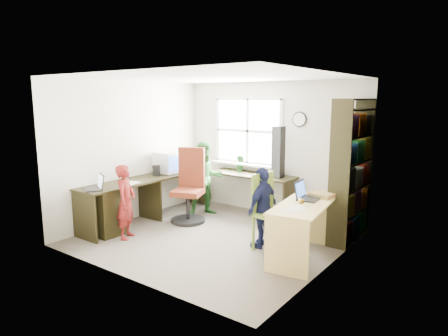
% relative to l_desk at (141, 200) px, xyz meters
% --- Properties ---
extents(room, '(3.64, 3.44, 2.44)m').
position_rel_l_desk_xyz_m(room, '(1.32, 0.38, 0.76)').
color(room, '#4E463D').
rests_on(room, ground).
extents(l_desk, '(2.38, 2.95, 0.75)m').
position_rel_l_desk_xyz_m(l_desk, '(0.00, 0.00, 0.00)').
color(l_desk, black).
rests_on(l_desk, ground).
extents(right_desk, '(0.77, 1.35, 0.74)m').
position_rel_l_desk_xyz_m(right_desk, '(2.71, 0.36, 0.08)').
color(right_desk, '#E1C470').
rests_on(right_desk, ground).
extents(bookshelf, '(0.30, 1.02, 2.10)m').
position_rel_l_desk_xyz_m(bookshelf, '(2.96, 1.47, 0.55)').
color(bookshelf, black).
rests_on(bookshelf, ground).
extents(swivel_chair, '(0.77, 0.77, 1.26)m').
position_rel_l_desk_xyz_m(swivel_chair, '(0.42, 0.74, 0.09)').
color(swivel_chair, black).
rests_on(swivel_chair, ground).
extents(wooden_chair, '(0.54, 0.54, 1.08)m').
position_rel_l_desk_xyz_m(wooden_chair, '(2.19, 0.40, 0.13)').
color(wooden_chair, olive).
rests_on(wooden_chair, ground).
extents(crt_monitor, '(0.41, 0.36, 0.39)m').
position_rel_l_desk_xyz_m(crt_monitor, '(-0.21, 0.84, 0.49)').
color(crt_monitor, white).
rests_on(crt_monitor, l_desk).
extents(laptop_left, '(0.42, 0.39, 0.23)m').
position_rel_l_desk_xyz_m(laptop_left, '(-0.16, -0.73, 0.35)').
color(laptop_left, black).
rests_on(laptop_left, l_desk).
extents(laptop_right, '(0.33, 0.39, 0.25)m').
position_rel_l_desk_xyz_m(laptop_right, '(2.61, 0.65, 0.34)').
color(laptop_right, black).
rests_on(laptop_right, right_desk).
extents(speaker_a, '(0.10, 0.10, 0.19)m').
position_rel_l_desk_xyz_m(speaker_a, '(-0.20, 0.56, 0.39)').
color(speaker_a, black).
rests_on(speaker_a, l_desk).
extents(speaker_b, '(0.09, 0.09, 0.18)m').
position_rel_l_desk_xyz_m(speaker_b, '(-0.16, 1.12, 0.38)').
color(speaker_b, black).
rests_on(speaker_b, l_desk).
extents(cd_tower, '(0.19, 0.17, 0.88)m').
position_rel_l_desk_xyz_m(cd_tower, '(1.59, 1.73, 0.74)').
color(cd_tower, black).
rests_on(cd_tower, l_desk).
extents(game_box, '(0.34, 0.34, 0.06)m').
position_rel_l_desk_xyz_m(game_box, '(2.76, 0.90, 0.31)').
color(game_box, red).
rests_on(game_box, right_desk).
extents(paper_a, '(0.26, 0.33, 0.00)m').
position_rel_l_desk_xyz_m(paper_a, '(-0.07, -0.13, 0.30)').
color(paper_a, beige).
rests_on(paper_a, l_desk).
extents(paper_b, '(0.28, 0.34, 0.00)m').
position_rel_l_desk_xyz_m(paper_b, '(2.74, 0.08, 0.28)').
color(paper_b, beige).
rests_on(paper_b, right_desk).
extents(potted_plant, '(0.20, 0.18, 0.31)m').
position_rel_l_desk_xyz_m(potted_plant, '(0.76, 1.79, 0.45)').
color(potted_plant, '#286631').
rests_on(potted_plant, l_desk).
extents(person_red, '(0.44, 0.49, 1.13)m').
position_rel_l_desk_xyz_m(person_red, '(0.23, -0.49, 0.11)').
color(person_red, maroon).
rests_on(person_red, ground).
extents(person_green, '(0.79, 0.83, 1.35)m').
position_rel_l_desk_xyz_m(person_green, '(0.42, 1.20, 0.22)').
color(person_green, '#29672A').
rests_on(person_green, ground).
extents(person_navy, '(0.28, 0.68, 1.16)m').
position_rel_l_desk_xyz_m(person_navy, '(2.07, 0.41, 0.12)').
color(person_navy, '#13183E').
rests_on(person_navy, ground).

